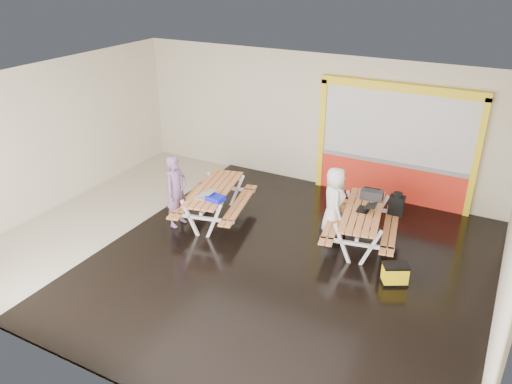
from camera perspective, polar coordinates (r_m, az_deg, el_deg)
The scene contains 14 objects.
room at distance 9.91m, azimuth -2.45°, elevation 1.96°, with size 10.02×8.02×3.52m.
deck at distance 10.23m, azimuth 3.85°, elevation -8.28°, with size 7.50×7.98×0.05m, color black.
kiosk at distance 12.73m, azimuth 15.41°, elevation 4.96°, with size 3.88×0.16×3.00m.
picnic_table_left at distance 11.59m, azimuth -4.72°, elevation -0.44°, with size 1.88×2.40×0.86m.
picnic_table_right at distance 10.82m, azimuth 11.94°, elevation -2.95°, with size 1.81×2.36×0.86m.
person_left at distance 11.36m, azimuth -9.01°, elevation 0.09°, with size 0.61×0.40×1.66m, color slate.
person_right at distance 10.90m, azimuth 8.86°, elevation -1.06°, with size 0.75×0.49×1.54m, color white.
laptop_left at distance 11.07m, azimuth -5.75°, elevation -0.32°, with size 0.41×0.38×0.17m.
laptop_right at distance 10.70m, azimuth 12.35°, elevation -1.80°, with size 0.40×0.36×0.16m.
blue_pouch at distance 10.91m, azimuth -4.60°, elevation -0.69°, with size 0.37×0.26×0.11m, color #0F18D2.
toolbox at distance 11.19m, azimuth 13.01°, elevation -0.29°, with size 0.49×0.27×0.27m.
backpack at distance 11.33m, azimuth 15.64°, elevation -1.33°, with size 0.31×0.20×0.52m.
dark_case at distance 11.21m, azimuth 8.62°, elevation -4.58°, with size 0.47×0.35×0.18m, color black.
fluke_bag at distance 9.90m, azimuth 15.45°, elevation -8.98°, with size 0.56×0.50×0.41m.
Camera 1 is at (4.65, -7.82, 5.67)m, focal length 35.33 mm.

